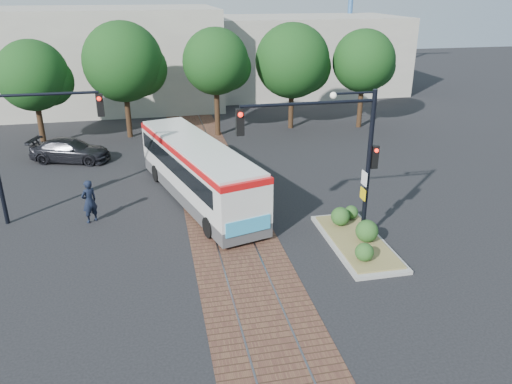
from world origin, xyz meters
TOP-DOWN VIEW (x-y plane):
  - ground at (0.00, 0.00)m, footprint 120.00×120.00m
  - trackbed at (0.00, 4.00)m, footprint 3.60×40.00m
  - tree_row at (1.21, 16.42)m, footprint 26.40×5.60m
  - warehouses at (-0.53, 28.75)m, footprint 40.00×13.00m
  - city_bus at (-0.99, 4.88)m, footprint 5.09×10.91m
  - traffic_island at (4.82, -0.90)m, footprint 2.20×5.20m
  - signal_pole_main at (3.86, -0.81)m, footprint 5.49×0.46m
  - signal_pole_left at (-8.37, 4.00)m, footprint 4.99×0.34m
  - officer at (-5.88, 3.40)m, footprint 0.85×0.80m
  - parked_car at (-7.82, 12.23)m, footprint 5.00×3.19m

SIDE VIEW (x-z plane):
  - ground at x=0.00m, z-range 0.00..0.00m
  - trackbed at x=0.00m, z-range 0.00..0.02m
  - traffic_island at x=4.82m, z-range -0.24..0.89m
  - parked_car at x=-7.82m, z-range 0.00..1.35m
  - officer at x=-5.88m, z-range 0.00..1.96m
  - city_bus at x=-0.99m, z-range 0.16..3.03m
  - warehouses at x=-0.53m, z-range -0.19..7.81m
  - signal_pole_left at x=-8.37m, z-range 0.86..6.86m
  - signal_pole_main at x=3.86m, z-range 1.16..7.16m
  - tree_row at x=1.21m, z-range 1.01..8.69m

